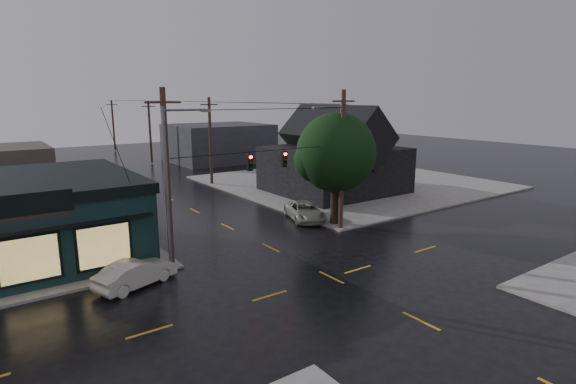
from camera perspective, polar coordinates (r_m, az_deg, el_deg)
ground_plane at (r=24.99m, az=5.52°, el=-10.74°), size 160.00×160.00×0.00m
sidewalk_ne at (r=52.21m, az=7.79°, el=1.29°), size 28.00×28.00×0.15m
ne_building at (r=46.04m, az=5.93°, el=5.45°), size 12.60×11.60×8.75m
corner_tree at (r=33.74m, az=6.13°, el=4.95°), size 5.98×5.98×8.42m
utility_pole_nw at (r=27.14m, az=-14.49°, el=-9.20°), size 2.00×0.32×10.15m
utility_pole_ne at (r=33.65m, az=6.67°, el=-4.75°), size 2.00×0.32×10.15m
utility_pole_far_a at (r=51.19m, az=-9.63°, el=0.93°), size 2.00×0.32×9.65m
utility_pole_far_b at (r=69.52m, az=-16.88°, el=3.46°), size 2.00×0.32×9.15m
utility_pole_far_c at (r=88.58m, az=-21.08°, el=4.89°), size 2.00×0.32×9.15m
span_signal_assembly at (r=28.61m, az=-2.67°, el=4.06°), size 13.00×0.48×1.23m
streetlight_nw at (r=26.43m, az=-14.54°, el=-9.79°), size 5.40×0.30×9.15m
streetlight_ne at (r=34.47m, az=6.51°, el=-4.34°), size 5.40×0.30×9.15m
bg_building_east at (r=70.06m, az=-8.81°, el=6.20°), size 14.00×12.00×5.60m
sedan_cream at (r=24.84m, az=-18.75°, el=-9.73°), size 4.55×2.89×1.42m
suv_silver at (r=35.90m, az=2.13°, el=-2.46°), size 3.85×5.49×1.39m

